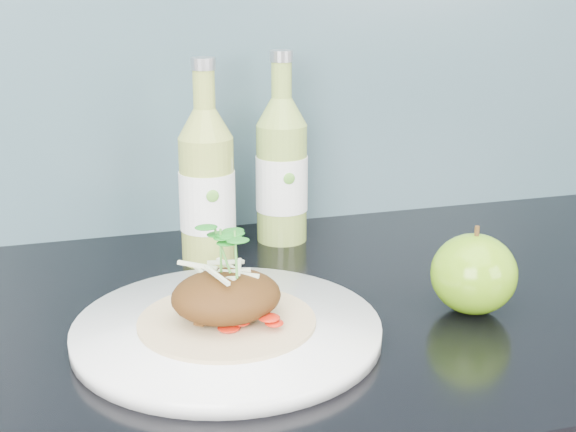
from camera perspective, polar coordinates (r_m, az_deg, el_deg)
name	(u,v)px	position (r m, az deg, el deg)	size (l,w,h in m)	color
dinner_plate	(227,330)	(0.79, -4.35, -8.10)	(0.31, 0.31, 0.02)	white
pork_taco	(226,295)	(0.78, -4.42, -5.59)	(0.17, 0.17, 0.10)	tan
green_apple	(474,274)	(0.86, 13.07, -4.03)	(0.09, 0.09, 0.09)	#629410
cider_bottle_left	(207,187)	(0.97, -5.78, 2.08)	(0.08, 0.08, 0.25)	#95A645
cider_bottle_right	(282,171)	(1.04, -0.45, 3.25)	(0.08, 0.08, 0.25)	#89A545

